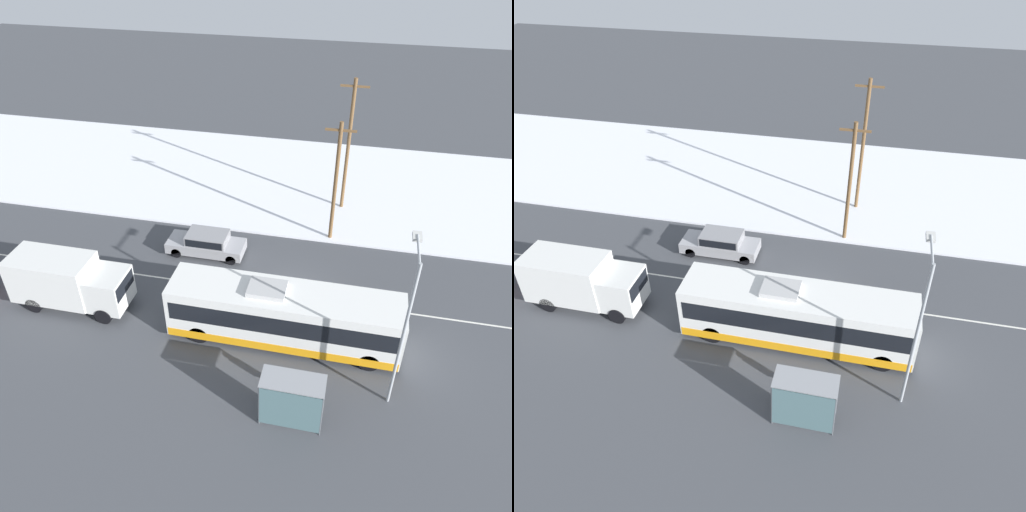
% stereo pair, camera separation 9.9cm
% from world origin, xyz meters
% --- Properties ---
extents(ground_plane, '(120.00, 120.00, 0.00)m').
position_xyz_m(ground_plane, '(0.00, 0.00, 0.00)').
color(ground_plane, '#424449').
extents(snow_lot, '(80.00, 15.53, 0.12)m').
position_xyz_m(snow_lot, '(0.00, 13.47, 0.06)').
color(snow_lot, white).
rests_on(snow_lot, ground_plane).
extents(lane_marking_center, '(60.00, 0.12, 0.00)m').
position_xyz_m(lane_marking_center, '(0.00, 0.00, 0.00)').
color(lane_marking_center, silver).
rests_on(lane_marking_center, ground_plane).
extents(city_bus, '(11.28, 2.57, 3.17)m').
position_xyz_m(city_bus, '(0.28, -3.23, 1.55)').
color(city_bus, white).
rests_on(city_bus, ground_plane).
extents(box_truck, '(6.25, 2.30, 2.95)m').
position_xyz_m(box_truck, '(-11.31, -3.14, 1.63)').
color(box_truck, silver).
rests_on(box_truck, ground_plane).
extents(sedan_car, '(4.74, 1.80, 1.46)m').
position_xyz_m(sedan_car, '(-5.58, 2.96, 0.80)').
color(sedan_car, '#9E9EA3').
rests_on(sedan_car, ground_plane).
extents(pedestrian_at_stop, '(0.59, 0.26, 1.65)m').
position_xyz_m(pedestrian_at_stop, '(1.32, -6.68, 1.01)').
color(pedestrian_at_stop, '#23232D').
rests_on(pedestrian_at_stop, ground_plane).
extents(bus_shelter, '(2.63, 1.20, 2.40)m').
position_xyz_m(bus_shelter, '(1.44, -8.09, 1.67)').
color(bus_shelter, gray).
rests_on(bus_shelter, ground_plane).
extents(streetlamp, '(0.36, 2.45, 7.58)m').
position_xyz_m(streetlamp, '(5.47, -5.55, 4.75)').
color(streetlamp, '#9EA3A8').
rests_on(streetlamp, ground_plane).
extents(utility_pole_roadside, '(1.80, 0.24, 7.84)m').
position_xyz_m(utility_pole_roadside, '(1.69, 6.24, 4.10)').
color(utility_pole_roadside, brown).
rests_on(utility_pole_roadside, ground_plane).
extents(utility_pole_snowlot, '(1.80, 0.24, 9.08)m').
position_xyz_m(utility_pole_snowlot, '(2.08, 10.33, 4.73)').
color(utility_pole_snowlot, brown).
rests_on(utility_pole_snowlot, ground_plane).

